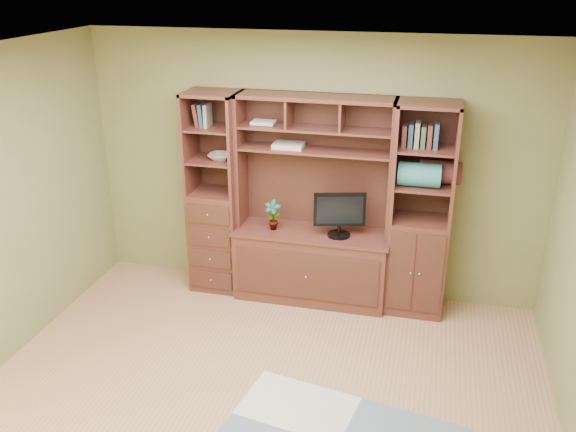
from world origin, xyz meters
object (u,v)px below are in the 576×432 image
(right_tower, at_px, (421,212))
(monitor, at_px, (340,207))
(left_tower, at_px, (215,194))
(center_hutch, at_px, (312,204))

(right_tower, xyz_separation_m, monitor, (-0.75, -0.07, 0.01))
(left_tower, xyz_separation_m, monitor, (1.27, -0.07, 0.01))
(monitor, bearing_deg, left_tower, 161.75)
(right_tower, height_order, monitor, right_tower)
(monitor, bearing_deg, center_hutch, 157.84)
(center_hutch, height_order, monitor, center_hutch)
(center_hutch, height_order, left_tower, same)
(center_hutch, bearing_deg, monitor, -7.28)
(center_hutch, relative_size, left_tower, 1.00)
(left_tower, distance_m, right_tower, 2.02)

